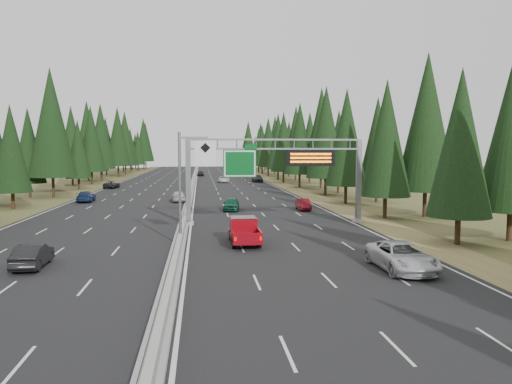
# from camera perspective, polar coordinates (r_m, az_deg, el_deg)

# --- Properties ---
(road) EXTENTS (32.00, 260.00, 0.08)m
(road) POSITION_cam_1_polar(r_m,az_deg,el_deg) (90.55, -7.29, 0.40)
(road) COLOR black
(road) RESTS_ON ground
(shoulder_right) EXTENTS (3.60, 260.00, 0.06)m
(shoulder_right) POSITION_cam_1_polar(r_m,az_deg,el_deg) (92.01, 3.87, 0.49)
(shoulder_right) COLOR olive
(shoulder_right) RESTS_ON ground
(shoulder_left) EXTENTS (3.60, 260.00, 0.06)m
(shoulder_left) POSITION_cam_1_polar(r_m,az_deg,el_deg) (92.56, -18.37, 0.29)
(shoulder_left) COLOR #494822
(shoulder_left) RESTS_ON ground
(median_barrier) EXTENTS (0.70, 260.00, 0.85)m
(median_barrier) POSITION_cam_1_polar(r_m,az_deg,el_deg) (90.53, -7.29, 0.64)
(median_barrier) COLOR gray
(median_barrier) RESTS_ON road
(sign_gantry) EXTENTS (16.75, 0.98, 7.80)m
(sign_gantry) POSITION_cam_1_polar(r_m,az_deg,el_deg) (45.82, 3.01, 2.84)
(sign_gantry) COLOR slate
(sign_gantry) RESTS_ON road
(hov_sign_pole) EXTENTS (2.80, 0.50, 8.00)m
(hov_sign_pole) POSITION_cam_1_polar(r_m,az_deg,el_deg) (35.33, -7.76, 1.37)
(hov_sign_pole) COLOR slate
(hov_sign_pole) RESTS_ON road
(tree_row_right) EXTENTS (11.44, 241.86, 18.29)m
(tree_row_right) POSITION_cam_1_polar(r_m,az_deg,el_deg) (90.04, 6.84, 6.13)
(tree_row_right) COLOR black
(tree_row_right) RESTS_ON ground
(tree_row_left) EXTENTS (12.34, 243.85, 18.99)m
(tree_row_left) POSITION_cam_1_polar(r_m,az_deg,el_deg) (91.10, -21.23, 6.14)
(tree_row_left) COLOR black
(tree_row_left) RESTS_ON ground
(silver_minivan) EXTENTS (2.73, 5.71, 1.57)m
(silver_minivan) POSITION_cam_1_polar(r_m,az_deg,el_deg) (29.28, 16.30, -7.08)
(silver_minivan) COLOR silver
(silver_minivan) RESTS_ON road
(red_pickup) EXTENTS (2.00, 5.60, 1.82)m
(red_pickup) POSITION_cam_1_polar(r_m,az_deg,el_deg) (36.47, -1.40, -4.23)
(red_pickup) COLOR black
(red_pickup) RESTS_ON road
(car_ahead_green) EXTENTS (2.14, 4.46, 1.47)m
(car_ahead_green) POSITION_cam_1_polar(r_m,az_deg,el_deg) (56.23, -2.85, -1.37)
(car_ahead_green) COLOR #124E35
(car_ahead_green) RESTS_ON road
(car_ahead_dkred) EXTENTS (1.53, 3.92, 1.27)m
(car_ahead_dkred) POSITION_cam_1_polar(r_m,az_deg,el_deg) (56.82, 5.42, -1.42)
(car_ahead_dkred) COLOR #600D13
(car_ahead_dkred) RESTS_ON road
(car_ahead_dkgrey) EXTENTS (2.12, 5.15, 1.49)m
(car_ahead_dkgrey) POSITION_cam_1_polar(r_m,az_deg,el_deg) (108.08, 0.17, 1.54)
(car_ahead_dkgrey) COLOR black
(car_ahead_dkgrey) RESTS_ON road
(car_ahead_white) EXTENTS (2.56, 4.95, 1.33)m
(car_ahead_white) POSITION_cam_1_polar(r_m,az_deg,el_deg) (106.86, -3.68, 1.46)
(car_ahead_white) COLOR silver
(car_ahead_white) RESTS_ON road
(car_ahead_far) EXTENTS (1.99, 4.24, 1.40)m
(car_ahead_far) POSITION_cam_1_polar(r_m,az_deg,el_deg) (135.18, -6.37, 2.13)
(car_ahead_far) COLOR black
(car_ahead_far) RESTS_ON road
(car_onc_near) EXTENTS (1.60, 4.21, 1.37)m
(car_onc_near) POSITION_cam_1_polar(r_m,az_deg,el_deg) (31.55, -24.18, -6.65)
(car_onc_near) COLOR black
(car_onc_near) RESTS_ON road
(car_onc_blue) EXTENTS (2.28, 4.99, 1.41)m
(car_onc_blue) POSITION_cam_1_polar(r_m,az_deg,el_deg) (69.47, -18.85, -0.48)
(car_onc_blue) COLOR navy
(car_onc_blue) RESTS_ON road
(car_onc_white) EXTENTS (2.17, 4.53, 1.49)m
(car_onc_white) POSITION_cam_1_polar(r_m,az_deg,el_deg) (66.78, -8.89, -0.45)
(car_onc_white) COLOR beige
(car_onc_white) RESTS_ON road
(car_onc_far) EXTENTS (2.50, 4.81, 1.29)m
(car_onc_far) POSITION_cam_1_polar(r_m,az_deg,el_deg) (93.67, -16.18, 0.82)
(car_onc_far) COLOR black
(car_onc_far) RESTS_ON road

